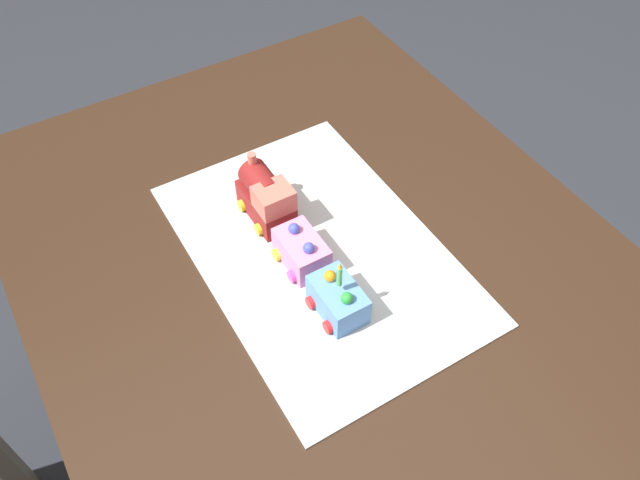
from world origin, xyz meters
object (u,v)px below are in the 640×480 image
cake_car_caboose_bubblegum (302,251)px  dining_table (341,318)px  cake_locomotive (266,197)px  birthday_candle (340,274)px  cake_car_flatbed_sky_blue (338,299)px

cake_car_caboose_bubblegum → dining_table: bearing=25.2°
cake_locomotive → birthday_candle: (0.25, -0.00, 0.05)m
cake_locomotive → cake_car_caboose_bubblegum: cake_locomotive is taller
cake_locomotive → cake_car_flatbed_sky_blue: cake_locomotive is taller
dining_table → birthday_candle: 0.22m
cake_car_flatbed_sky_blue → birthday_candle: size_ratio=1.85×
cake_car_caboose_bubblegum → cake_car_flatbed_sky_blue: bearing=0.0°
cake_car_caboose_bubblegum → cake_locomotive: bearing=180.0°
birthday_candle → cake_car_caboose_bubblegum: bearing=180.0°
cake_locomotive → cake_car_caboose_bubblegum: (0.13, -0.00, -0.02)m
cake_car_flatbed_sky_blue → birthday_candle: bearing=0.0°
cake_car_flatbed_sky_blue → dining_table: bearing=139.8°
cake_car_caboose_bubblegum → birthday_candle: size_ratio=1.85×
dining_table → birthday_candle: (0.04, -0.04, 0.21)m
dining_table → cake_car_flatbed_sky_blue: bearing=-40.2°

